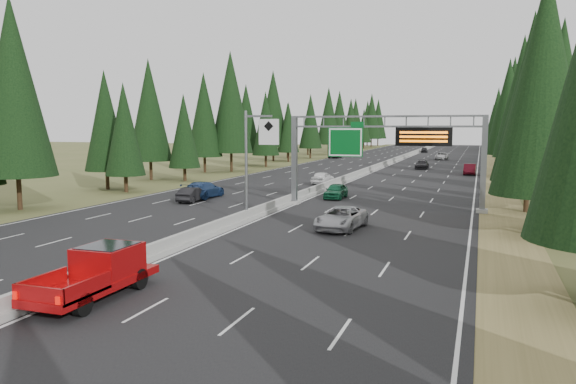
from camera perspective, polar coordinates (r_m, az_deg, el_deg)
The scene contains 19 objects.
road at distance 93.74m, azimuth 9.15°, elevation 2.34°, with size 32.00×260.00×0.08m, color black.
shoulder_right at distance 92.39m, azimuth 20.09°, elevation 1.95°, with size 3.60×260.00×0.06m, color olive.
shoulder_left at distance 98.35m, azimuth -1.13°, elevation 2.62°, with size 3.60×260.00×0.06m, color #4B5528.
median_barrier at distance 93.72m, azimuth 9.15°, elevation 2.57°, with size 0.70×260.00×0.85m.
sign_gantry at distance 47.55m, azimuth 10.50°, elevation 4.52°, with size 16.75×0.98×7.80m.
hov_sign_pole at distance 40.21m, azimuth -3.53°, elevation 3.48°, with size 2.80×0.50×8.00m.
tree_row_right at distance 88.22m, azimuth 23.21°, elevation 7.61°, with size 11.67×240.83×18.87m.
tree_row_left at distance 98.84m, azimuth -3.69°, elevation 7.88°, with size 11.83×242.21×18.78m.
silver_minivan at distance 37.99m, azimuth 5.44°, elevation -2.64°, with size 2.47×5.37×1.49m, color #B3B3B8.
red_pickup at distance 24.26m, azimuth -18.46°, elevation -7.41°, with size 2.19×6.14×2.00m.
car_ahead_green at distance 54.08m, azimuth 4.89°, elevation 0.11°, with size 1.72×4.28×1.46m, color #145A37.
car_ahead_dkred at distance 85.01m, azimuth 17.97°, elevation 2.21°, with size 1.62×4.63×1.53m, color #580C18.
car_ahead_dkgrey at distance 94.59m, azimuth 13.46°, elevation 2.73°, with size 1.95×4.80×1.39m, color black.
car_ahead_white at distance 122.08m, azimuth 15.35°, elevation 3.55°, with size 2.56×5.56×1.54m, color beige.
car_ahead_far at distance 155.45m, azimuth 13.68°, elevation 4.19°, with size 1.70×4.21×1.44m, color black.
car_onc_near at distance 52.27m, azimuth -9.71°, elevation -0.24°, with size 1.43×4.10×1.35m, color black.
car_onc_blue at distance 54.76m, azimuth -8.59°, elevation 0.23°, with size 2.28×5.60×1.63m, color navy.
car_onc_white at distance 67.35m, azimuth 3.55°, elevation 1.45°, with size 1.82×4.53×1.54m, color white.
car_onc_far at distance 124.42m, azimuth 4.81°, elevation 3.76°, with size 2.17×4.70×1.31m, color black.
Camera 1 is at (15.96, -12.12, 6.94)m, focal length 35.00 mm.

